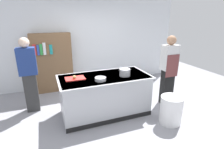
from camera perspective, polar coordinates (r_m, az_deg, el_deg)
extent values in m
plane|color=gray|center=(4.21, -2.23, -12.25)|extent=(10.00, 10.00, 0.00)
cube|color=silver|center=(5.69, -9.52, 11.65)|extent=(6.40, 0.12, 3.00)
cube|color=#B7BABF|center=(4.00, -2.31, -6.70)|extent=(1.90, 0.90, 0.90)
cube|color=#B7BABF|center=(3.84, -2.40, -0.82)|extent=(1.98, 0.98, 0.03)
cube|color=black|center=(3.83, 0.07, -14.86)|extent=(1.90, 0.01, 0.10)
cube|color=red|center=(3.75, -11.86, -1.25)|extent=(0.40, 0.28, 0.02)
sphere|color=tan|center=(3.69, -12.05, -0.82)|extent=(0.07, 0.07, 0.07)
cylinder|color=#B7BABF|center=(3.85, 4.15, 0.69)|extent=(0.24, 0.24, 0.16)
cube|color=black|center=(3.78, 2.33, 1.26)|extent=(0.04, 0.02, 0.01)
cube|color=black|center=(3.90, 5.95, 1.67)|extent=(0.04, 0.02, 0.01)
cylinder|color=#B7BABF|center=(3.57, -3.76, -1.48)|extent=(0.23, 0.23, 0.07)
cylinder|color=white|center=(3.93, 18.49, -10.80)|extent=(0.45, 0.45, 0.59)
cube|color=black|center=(4.69, 17.26, -3.70)|extent=(0.28, 0.20, 0.90)
cube|color=silver|center=(4.47, 18.17, 5.25)|extent=(0.38, 0.24, 0.60)
sphere|color=#A87A5B|center=(4.40, 18.71, 10.45)|extent=(0.22, 0.22, 0.22)
cube|color=brown|center=(4.42, 18.95, 2.61)|extent=(0.34, 0.02, 0.54)
cube|color=#313131|center=(4.53, -24.50, -5.34)|extent=(0.28, 0.20, 0.90)
cube|color=navy|center=(4.31, -25.82, 3.85)|extent=(0.38, 0.24, 0.60)
sphere|color=beige|center=(4.24, -26.59, 9.21)|extent=(0.22, 0.22, 0.22)
cube|color=brown|center=(5.39, -18.61, 3.53)|extent=(1.10, 0.28, 1.70)
cube|color=red|center=(5.15, -23.74, 7.25)|extent=(0.09, 0.03, 0.29)
cube|color=#3351B7|center=(5.15, -22.75, 7.25)|extent=(0.05, 0.03, 0.27)
cube|color=green|center=(5.15, -21.92, 7.47)|extent=(0.07, 0.03, 0.29)
cube|color=white|center=(5.14, -20.99, 7.77)|extent=(0.07, 0.03, 0.33)
cube|color=brown|center=(5.15, -20.02, 7.44)|extent=(0.07, 0.03, 0.25)
cube|color=teal|center=(5.15, -19.12, 7.63)|extent=(0.08, 0.03, 0.26)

